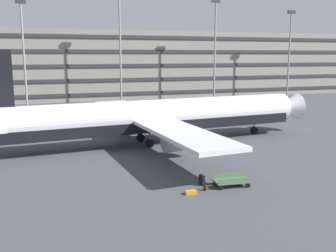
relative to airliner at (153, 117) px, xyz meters
The scene contains 11 objects.
ground_plane 5.66m from the airliner, 37.50° to the right, with size 600.00×600.00×0.00m, color #424449.
terminal_structure 49.79m from the airliner, 85.56° to the left, with size 137.07×16.02×14.84m.
airliner is the anchor object (origin of this frame).
light_mast_left 38.21m from the airliner, 111.79° to the left, with size 1.80×0.50×19.18m.
light_mast_center_left 36.10m from the airliner, 84.05° to the left, with size 1.80×0.50×21.51m.
light_mast_center_right 42.88m from the airliner, 55.78° to the left, with size 1.80×0.50×20.86m.
light_mast_right 54.92m from the airliner, 39.64° to the left, with size 1.80×0.50×19.22m.
suitcase_orange 14.58m from the airliner, 91.56° to the right, with size 0.37×0.51×0.89m.
suitcase_upright 16.21m from the airliner, 96.78° to the right, with size 0.82×0.47×0.26m.
backpack_red 15.73m from the airliner, 92.20° to the right, with size 0.27×0.39×0.50m.
baggage_cart 15.58m from the airliner, 84.03° to the right, with size 3.35×1.51×0.82m.
Camera 1 is at (-15.36, -36.78, 9.59)m, focal length 41.21 mm.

